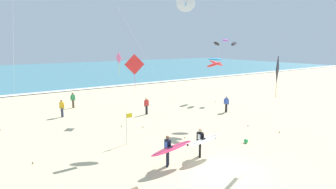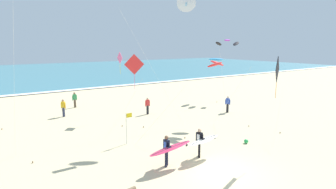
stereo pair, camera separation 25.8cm
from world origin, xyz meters
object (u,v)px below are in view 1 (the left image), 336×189
(kite_delta_ivory_near, at_px, (185,3))
(bystander_red_top, at_px, (146,106))
(kite_arc_cobalt_mid, at_px, (215,62))
(kite_arc_violet_distant, at_px, (225,43))
(kite_diamond_rose_high, at_px, (120,61))
(lifeguard_flag, at_px, (127,125))
(bystander_green_top, at_px, (73,100))
(bystander_blue_top, at_px, (226,104))
(kite_diamond_charcoal_close, at_px, (277,71))
(surfer_lead, at_px, (170,148))
(surfer_trailing, at_px, (202,140))
(kite_diamond_scarlet_far, at_px, (136,67))
(beach_ball, at_px, (246,141))
(bystander_yellow_top, at_px, (62,108))

(kite_delta_ivory_near, bearing_deg, bystander_red_top, 91.47)
(kite_arc_cobalt_mid, bearing_deg, kite_arc_violet_distant, 39.93)
(kite_diamond_rose_high, bearing_deg, lifeguard_flag, -111.96)
(bystander_green_top, distance_m, lifeguard_flag, 12.64)
(bystander_green_top, distance_m, bystander_blue_top, 15.42)
(kite_diamond_charcoal_close, bearing_deg, surfer_lead, 161.92)
(surfer_trailing, distance_m, kite_delta_ivory_near, 10.02)
(surfer_lead, relative_size, kite_diamond_scarlet_far, 0.45)
(beach_ball, bearing_deg, kite_arc_violet_distant, 49.54)
(surfer_lead, bearing_deg, kite_diamond_charcoal_close, -18.08)
(kite_diamond_rose_high, bearing_deg, kite_diamond_scarlet_far, -107.14)
(kite_delta_ivory_near, bearing_deg, kite_arc_cobalt_mid, -7.74)
(bystander_yellow_top, bearing_deg, kite_arc_cobalt_mid, -44.13)
(kite_diamond_scarlet_far, bearing_deg, bystander_green_top, 91.13)
(surfer_lead, xyz_separation_m, kite_delta_ivory_near, (4.87, 4.97, 8.28))
(kite_arc_cobalt_mid, bearing_deg, bystander_red_top, 116.32)
(surfer_trailing, bearing_deg, bystander_blue_top, 36.63)
(bystander_green_top, bearing_deg, surfer_trailing, -82.17)
(bystander_red_top, distance_m, beach_ball, 10.46)
(surfer_lead, relative_size, beach_ball, 9.33)
(bystander_green_top, xyz_separation_m, bystander_red_top, (4.82, -6.60, 0.00))
(kite_diamond_rose_high, bearing_deg, bystander_red_top, -5.92)
(kite_diamond_charcoal_close, bearing_deg, bystander_yellow_top, 116.78)
(surfer_lead, xyz_separation_m, bystander_yellow_top, (-1.98, 13.91, -0.24))
(kite_diamond_scarlet_far, xyz_separation_m, kite_diamond_rose_high, (2.11, 6.83, -0.02))
(kite_diamond_scarlet_far, height_order, bystander_yellow_top, kite_diamond_scarlet_far)
(bystander_blue_top, bearing_deg, lifeguard_flag, -168.62)
(kite_diamond_scarlet_far, height_order, kite_diamond_charcoal_close, kite_diamond_scarlet_far)
(bystander_green_top, height_order, lifeguard_flag, lifeguard_flag)
(bystander_green_top, relative_size, lifeguard_flag, 0.76)
(kite_arc_violet_distant, relative_size, beach_ball, 24.97)
(bystander_blue_top, bearing_deg, bystander_green_top, 138.19)
(kite_diamond_charcoal_close, relative_size, beach_ball, 20.66)
(surfer_lead, distance_m, kite_diamond_rose_high, 11.65)
(bystander_blue_top, bearing_deg, kite_delta_ivory_near, -164.57)
(surfer_trailing, distance_m, bystander_yellow_top, 14.57)
(kite_arc_cobalt_mid, relative_size, beach_ball, 19.13)
(surfer_trailing, distance_m, kite_diamond_charcoal_close, 5.76)
(kite_diamond_rose_high, bearing_deg, kite_arc_violet_distant, 4.37)
(surfer_trailing, xyz_separation_m, bystander_yellow_top, (-4.23, 13.93, -0.23))
(surfer_lead, height_order, kite_arc_cobalt_mid, kite_arc_cobalt_mid)
(bystander_red_top, relative_size, lifeguard_flag, 0.76)
(kite_arc_violet_distant, bearing_deg, kite_diamond_scarlet_far, -153.77)
(kite_diamond_rose_high, relative_size, bystander_green_top, 3.64)
(surfer_trailing, height_order, bystander_yellow_top, surfer_trailing)
(kite_arc_violet_distant, height_order, beach_ball, kite_arc_violet_distant)
(bystander_green_top, bearing_deg, bystander_red_top, -53.87)
(surfer_trailing, bearing_deg, kite_diamond_scarlet_far, 118.18)
(kite_delta_ivory_near, xyz_separation_m, bystander_blue_top, (6.53, 1.80, -8.52))
(kite_diamond_scarlet_far, height_order, bystander_green_top, kite_diamond_scarlet_far)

